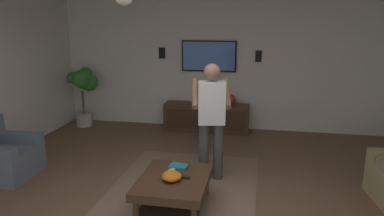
{
  "coord_description": "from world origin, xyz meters",
  "views": [
    {
      "loc": [
        -3.45,
        -0.8,
        2.19
      ],
      "look_at": [
        0.7,
        0.0,
        1.15
      ],
      "focal_mm": 33.3,
      "sensor_mm": 36.0,
      "label": 1
    }
  ],
  "objects_px": {
    "armchair": "(2,158)",
    "vase_round": "(230,99)",
    "person_standing": "(211,115)",
    "remote_black": "(183,177)",
    "wall_speaker_left": "(258,56)",
    "wall_speaker_right": "(162,53)",
    "bowl": "(172,176)",
    "media_console": "(206,117)",
    "remote_white": "(171,171)",
    "coffee_table": "(174,186)",
    "tv": "(209,56)",
    "potted_plant_tall": "(84,86)",
    "book": "(179,166)"
  },
  "relations": [
    {
      "from": "bowl",
      "to": "book",
      "type": "xyz_separation_m",
      "value": [
        0.36,
        0.0,
        -0.03
      ]
    },
    {
      "from": "bowl",
      "to": "book",
      "type": "relative_size",
      "value": 1.06
    },
    {
      "from": "coffee_table",
      "to": "bowl",
      "type": "relative_size",
      "value": 4.28
    },
    {
      "from": "person_standing",
      "to": "bowl",
      "type": "height_order",
      "value": "person_standing"
    },
    {
      "from": "wall_speaker_left",
      "to": "wall_speaker_right",
      "type": "bearing_deg",
      "value": 90.0
    },
    {
      "from": "remote_black",
      "to": "wall_speaker_left",
      "type": "relative_size",
      "value": 0.68
    },
    {
      "from": "media_console",
      "to": "vase_round",
      "type": "relative_size",
      "value": 7.73
    },
    {
      "from": "vase_round",
      "to": "bowl",
      "type": "bearing_deg",
      "value": 173.34
    },
    {
      "from": "coffee_table",
      "to": "bowl",
      "type": "xyz_separation_m",
      "value": [
        -0.08,
        0.0,
        0.16
      ]
    },
    {
      "from": "bowl",
      "to": "remote_black",
      "type": "xyz_separation_m",
      "value": [
        0.09,
        -0.12,
        -0.04
      ]
    },
    {
      "from": "armchair",
      "to": "bowl",
      "type": "xyz_separation_m",
      "value": [
        -0.5,
        -2.64,
        0.17
      ]
    },
    {
      "from": "remote_black",
      "to": "remote_white",
      "type": "bearing_deg",
      "value": 162.18
    },
    {
      "from": "tv",
      "to": "wall_speaker_right",
      "type": "distance_m",
      "value": 0.98
    },
    {
      "from": "remote_white",
      "to": "wall_speaker_left",
      "type": "xyz_separation_m",
      "value": [
        3.25,
        -0.96,
        1.09
      ]
    },
    {
      "from": "armchair",
      "to": "coffee_table",
      "type": "distance_m",
      "value": 2.67
    },
    {
      "from": "media_console",
      "to": "wall_speaker_left",
      "type": "bearing_deg",
      "value": 104.49
    },
    {
      "from": "armchair",
      "to": "wall_speaker_left",
      "type": "relative_size",
      "value": 3.86
    },
    {
      "from": "armchair",
      "to": "vase_round",
      "type": "bearing_deg",
      "value": 39.6
    },
    {
      "from": "remote_black",
      "to": "potted_plant_tall",
      "type": "bearing_deg",
      "value": 150.31
    },
    {
      "from": "person_standing",
      "to": "coffee_table",
      "type": "bearing_deg",
      "value": 150.29
    },
    {
      "from": "media_console",
      "to": "potted_plant_tall",
      "type": "height_order",
      "value": "potted_plant_tall"
    },
    {
      "from": "coffee_table",
      "to": "potted_plant_tall",
      "type": "distance_m",
      "value": 4.01
    },
    {
      "from": "coffee_table",
      "to": "remote_white",
      "type": "distance_m",
      "value": 0.21
    },
    {
      "from": "person_standing",
      "to": "remote_white",
      "type": "bearing_deg",
      "value": 142.15
    },
    {
      "from": "bowl",
      "to": "remote_white",
      "type": "height_order",
      "value": "bowl"
    },
    {
      "from": "vase_round",
      "to": "wall_speaker_right",
      "type": "bearing_deg",
      "value": 81.38
    },
    {
      "from": "wall_speaker_left",
      "to": "vase_round",
      "type": "bearing_deg",
      "value": 113.32
    },
    {
      "from": "person_standing",
      "to": "remote_black",
      "type": "distance_m",
      "value": 1.06
    },
    {
      "from": "book",
      "to": "vase_round",
      "type": "distance_m",
      "value": 2.93
    },
    {
      "from": "wall_speaker_left",
      "to": "wall_speaker_right",
      "type": "distance_m",
      "value": 1.96
    },
    {
      "from": "vase_round",
      "to": "wall_speaker_right",
      "type": "height_order",
      "value": "wall_speaker_right"
    },
    {
      "from": "tv",
      "to": "person_standing",
      "type": "relative_size",
      "value": 0.68
    },
    {
      "from": "media_console",
      "to": "tv",
      "type": "distance_m",
      "value": 1.24
    },
    {
      "from": "coffee_table",
      "to": "bowl",
      "type": "height_order",
      "value": "bowl"
    },
    {
      "from": "armchair",
      "to": "potted_plant_tall",
      "type": "bearing_deg",
      "value": 87.09
    },
    {
      "from": "tv",
      "to": "book",
      "type": "xyz_separation_m",
      "value": [
        -3.1,
        -0.09,
        -1.07
      ]
    },
    {
      "from": "remote_black",
      "to": "wall_speaker_right",
      "type": "bearing_deg",
      "value": 126.71
    },
    {
      "from": "remote_white",
      "to": "media_console",
      "type": "bearing_deg",
      "value": -157.7
    },
    {
      "from": "media_console",
      "to": "bowl",
      "type": "bearing_deg",
      "value": 1.61
    },
    {
      "from": "coffee_table",
      "to": "bowl",
      "type": "bearing_deg",
      "value": 176.89
    },
    {
      "from": "bowl",
      "to": "wall_speaker_right",
      "type": "relative_size",
      "value": 1.06
    },
    {
      "from": "remote_white",
      "to": "potted_plant_tall",
      "type": "bearing_deg",
      "value": -115.83
    },
    {
      "from": "wall_speaker_left",
      "to": "remote_white",
      "type": "bearing_deg",
      "value": 163.49
    },
    {
      "from": "potted_plant_tall",
      "to": "bowl",
      "type": "bearing_deg",
      "value": -139.19
    },
    {
      "from": "remote_white",
      "to": "coffee_table",
      "type": "bearing_deg",
      "value": 48.76
    },
    {
      "from": "potted_plant_tall",
      "to": "media_console",
      "type": "bearing_deg",
      "value": -86.0
    },
    {
      "from": "potted_plant_tall",
      "to": "vase_round",
      "type": "height_order",
      "value": "potted_plant_tall"
    },
    {
      "from": "media_console",
      "to": "person_standing",
      "type": "bearing_deg",
      "value": 10.27
    },
    {
      "from": "book",
      "to": "wall_speaker_left",
      "type": "bearing_deg",
      "value": 82.61
    },
    {
      "from": "media_console",
      "to": "wall_speaker_right",
      "type": "distance_m",
      "value": 1.62
    }
  ]
}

